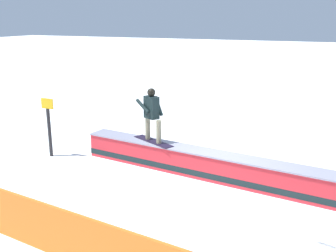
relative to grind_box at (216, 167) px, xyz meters
The scene contains 4 objects.
ground_plane 0.32m from the grind_box, ahead, with size 120.00×120.00×0.00m, color white.
grind_box is the anchor object (origin of this frame).
snowboarder 2.26m from the grind_box, ahead, with size 1.39×0.89×1.47m.
trail_marker 5.03m from the grind_box, ahead, with size 0.40×0.10×1.75m.
Camera 1 is at (-2.65, 9.05, 4.02)m, focal length 42.19 mm.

